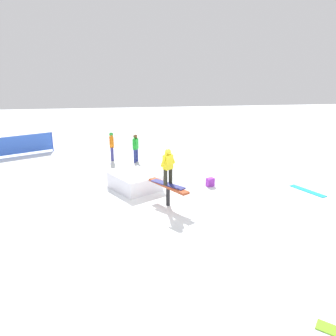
{
  "coord_description": "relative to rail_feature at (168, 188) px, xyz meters",
  "views": [
    {
      "loc": [
        10.42,
        -1.55,
        4.57
      ],
      "look_at": [
        0.0,
        0.0,
        1.35
      ],
      "focal_mm": 35.0,
      "sensor_mm": 36.0,
      "label": 1
    }
  ],
  "objects": [
    {
      "name": "rail_feature",
      "position": [
        0.0,
        0.0,
        0.0
      ],
      "size": [
        1.8,
        1.2,
        0.75
      ],
      "rotation": [
        0.0,
        0.0,
        0.52
      ],
      "color": "black",
      "rests_on": "ground"
    },
    {
      "name": "loose_snowboard_cyan",
      "position": [
        -0.54,
        5.56,
        -0.61
      ],
      "size": [
        1.49,
        0.83,
        0.02
      ],
      "primitive_type": "cube",
      "rotation": [
        0.0,
        0.0,
        0.39
      ],
      "color": "#21C1D5",
      "rests_on": "ground"
    },
    {
      "name": "safety_fence",
      "position": [
        -7.77,
        -7.27,
        -0.03
      ],
      "size": [
        2.0,
        3.76,
        1.1
      ],
      "rotation": [
        0.0,
        0.0,
        5.19
      ],
      "color": "blue",
      "rests_on": "ground"
    },
    {
      "name": "main_rider_on_rail",
      "position": [
        0.0,
        0.0,
        0.74
      ],
      "size": [
        1.25,
        1.09,
        1.27
      ],
      "rotation": [
        0.0,
        0.0,
        0.68
      ],
      "color": "navy",
      "rests_on": "rail_feature"
    },
    {
      "name": "backpack_on_snow",
      "position": [
        -1.65,
        1.97,
        -0.46
      ],
      "size": [
        0.32,
        0.36,
        0.34
      ],
      "primitive_type": "cube",
      "rotation": [
        0.0,
        0.0,
        5.1
      ],
      "color": "purple",
      "rests_on": "ground"
    },
    {
      "name": "snow_kicker_ramp",
      "position": [
        -1.82,
        -1.06,
        -0.32
      ],
      "size": [
        2.31,
        2.2,
        0.61
      ],
      "primitive_type": "cube",
      "rotation": [
        0.0,
        0.0,
        0.52
      ],
      "color": "white",
      "rests_on": "ground"
    },
    {
      "name": "ground_plane",
      "position": [
        0.0,
        0.0,
        -0.63
      ],
      "size": [
        60.0,
        60.0,
        0.0
      ],
      "primitive_type": "plane",
      "color": "white"
    },
    {
      "name": "loose_snowboard_white",
      "position": [
        -4.67,
        3.53,
        -0.61
      ],
      "size": [
        1.26,
        1.26,
        0.02
      ],
      "primitive_type": "cube",
      "rotation": [
        0.0,
        0.0,
        5.5
      ],
      "color": "white",
      "rests_on": "ground"
    },
    {
      "name": "bystander_green",
      "position": [
        -5.71,
        -0.8,
        0.17
      ],
      "size": [
        0.61,
        0.33,
        1.42
      ],
      "rotation": [
        0.0,
        0.0,
        5.87
      ],
      "color": "navy",
      "rests_on": "ground"
    },
    {
      "name": "bystander_orange",
      "position": [
        -6.21,
        -2.0,
        0.2
      ],
      "size": [
        0.63,
        0.23,
        1.46
      ],
      "rotation": [
        0.0,
        0.0,
        0.09
      ],
      "color": "#3A387E",
      "rests_on": "ground"
    }
  ]
}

